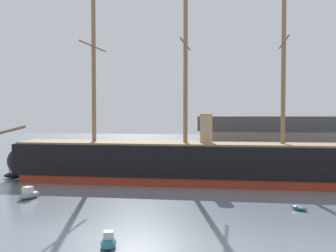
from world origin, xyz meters
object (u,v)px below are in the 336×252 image
at_px(motorboat_far_right, 319,186).
at_px(motorboat_near_centre, 108,242).
at_px(tall_ship, 185,162).
at_px(dockside_warehouse_right, 323,145).
at_px(dinghy_alongside_stern, 299,208).
at_px(motorboat_alongside_bow, 29,194).
at_px(motorboat_far_left, 15,174).
at_px(sailboat_distant_centre, 159,171).

bearing_deg(motorboat_far_right, motorboat_near_centre, -128.90).
relative_size(tall_ship, dockside_warehouse_right, 1.36).
xyz_separation_m(motorboat_near_centre, motorboat_far_right, (26.31, 32.60, 0.16)).
xyz_separation_m(tall_ship, dinghy_alongside_stern, (16.17, -18.71, -3.49)).
relative_size(motorboat_alongside_bow, dinghy_alongside_stern, 1.73).
distance_m(motorboat_near_centre, motorboat_alongside_bow, 26.89).
bearing_deg(dinghy_alongside_stern, motorboat_far_left, 156.22).
xyz_separation_m(motorboat_far_left, sailboat_distant_centre, (26.64, 7.35, -0.14)).
bearing_deg(dinghy_alongside_stern, sailboat_distant_centre, 127.51).
bearing_deg(motorboat_far_right, sailboat_distant_centre, 153.30).
height_order(tall_ship, motorboat_alongside_bow, tall_ship).
distance_m(tall_ship, motorboat_near_centre, 36.88).
bearing_deg(motorboat_alongside_bow, dockside_warehouse_right, 31.87).
distance_m(motorboat_near_centre, dockside_warehouse_right, 59.47).
distance_m(dinghy_alongside_stern, dockside_warehouse_right, 34.80).
bearing_deg(sailboat_distant_centre, dinghy_alongside_stern, -52.49).
relative_size(motorboat_alongside_bow, motorboat_far_left, 0.94).
xyz_separation_m(motorboat_near_centre, dockside_warehouse_right, (30.86, 50.56, 5.27)).
relative_size(motorboat_near_centre, motorboat_far_left, 0.77).
bearing_deg(motorboat_far_left, motorboat_far_right, -6.96).
bearing_deg(dinghy_alongside_stern, dockside_warehouse_right, 72.63).
bearing_deg(tall_ship, motorboat_far_left, 175.12).
xyz_separation_m(tall_ship, motorboat_far_left, (-32.61, 2.79, -3.10)).
height_order(dinghy_alongside_stern, dockside_warehouse_right, dockside_warehouse_right).
bearing_deg(tall_ship, sailboat_distant_centre, 120.49).
relative_size(dinghy_alongside_stern, dockside_warehouse_right, 0.05).
bearing_deg(dockside_warehouse_right, motorboat_near_centre, -121.40).
distance_m(motorboat_near_centre, dinghy_alongside_stern, 27.21).
bearing_deg(motorboat_far_left, motorboat_alongside_bow, -59.24).
distance_m(motorboat_near_centre, sailboat_distant_centre, 46.63).
bearing_deg(motorboat_far_right, motorboat_alongside_bow, -164.71).
distance_m(tall_ship, motorboat_alongside_bow, 26.90).
relative_size(motorboat_near_centre, sailboat_distant_centre, 0.57).
height_order(tall_ship, dinghy_alongside_stern, tall_ship).
xyz_separation_m(motorboat_alongside_bow, motorboat_far_right, (43.45, 11.88, 0.05)).
bearing_deg(motorboat_near_centre, motorboat_far_left, 125.66).
height_order(dinghy_alongside_stern, motorboat_far_right, motorboat_far_right).
bearing_deg(dockside_warehouse_right, tall_ship, -151.94).
bearing_deg(dinghy_alongside_stern, tall_ship, 130.84).
height_order(motorboat_far_right, dockside_warehouse_right, dockside_warehouse_right).
distance_m(motorboat_near_centre, motorboat_far_left, 48.32).
bearing_deg(motorboat_alongside_bow, dinghy_alongside_stern, -4.48).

